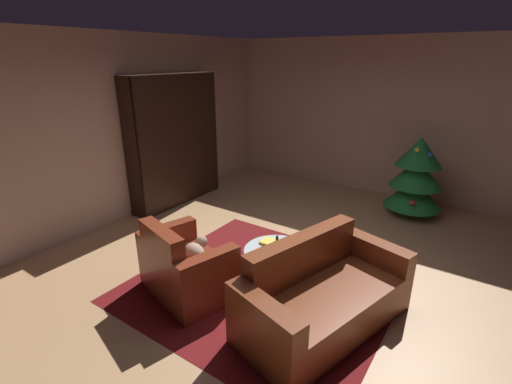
{
  "coord_description": "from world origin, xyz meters",
  "views": [
    {
      "loc": [
        1.83,
        -3.25,
        2.42
      ],
      "look_at": [
        -0.35,
        -0.05,
        0.97
      ],
      "focal_mm": 25.52,
      "sensor_mm": 36.0,
      "label": 1
    }
  ],
  "objects": [
    {
      "name": "ground_plane",
      "position": [
        0.0,
        0.0,
        0.0
      ],
      "size": [
        8.16,
        8.16,
        0.0
      ],
      "primitive_type": "plane",
      "color": "tan"
    },
    {
      "name": "wall_back",
      "position": [
        0.0,
        3.43,
        1.38
      ],
      "size": [
        5.91,
        0.06,
        2.76
      ],
      "primitive_type": "cube",
      "color": "tan",
      "rests_on": "ground"
    },
    {
      "name": "wall_left",
      "position": [
        -2.93,
        0.0,
        1.38
      ],
      "size": [
        0.06,
        6.92,
        2.76
      ],
      "primitive_type": "cube",
      "color": "tan",
      "rests_on": "ground"
    },
    {
      "name": "area_rug",
      "position": [
        -0.05,
        -0.35,
        0.0
      ],
      "size": [
        2.7,
        2.51,
        0.01
      ],
      "primitive_type": "cube",
      "color": "maroon",
      "rests_on": "ground"
    },
    {
      "name": "bookshelf_unit",
      "position": [
        -2.69,
        1.08,
        1.03
      ],
      "size": [
        0.34,
        1.78,
        2.17
      ],
      "color": "black",
      "rests_on": "ground"
    },
    {
      "name": "armchair_red",
      "position": [
        -0.68,
        -0.91,
        0.3
      ],
      "size": [
        1.14,
        0.93,
        0.84
      ],
      "color": "maroon",
      "rests_on": "ground"
    },
    {
      "name": "couch_red",
      "position": [
        0.72,
        -0.52,
        0.29
      ],
      "size": [
        1.25,
        1.87,
        0.82
      ],
      "color": "brown",
      "rests_on": "ground"
    },
    {
      "name": "coffee_table",
      "position": [
        0.08,
        -0.28,
        0.42
      ],
      "size": [
        0.72,
        0.72,
        0.46
      ],
      "color": "black",
      "rests_on": "ground"
    },
    {
      "name": "book_stack_on_table",
      "position": [
        0.02,
        -0.31,
        0.52
      ],
      "size": [
        0.22,
        0.17,
        0.11
      ],
      "color": "gold",
      "rests_on": "coffee_table"
    },
    {
      "name": "bottle_on_table",
      "position": [
        0.18,
        -0.45,
        0.57
      ],
      "size": [
        0.07,
        0.07,
        0.27
      ],
      "color": "#552A11",
      "rests_on": "coffee_table"
    },
    {
      "name": "decorated_tree",
      "position": [
        0.85,
        2.67,
        0.66
      ],
      "size": [
        0.88,
        0.88,
        1.27
      ],
      "color": "brown",
      "rests_on": "ground"
    }
  ]
}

